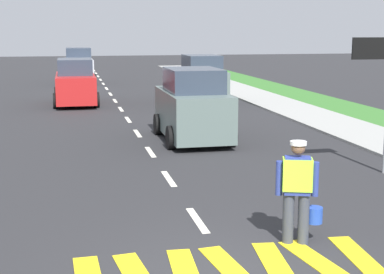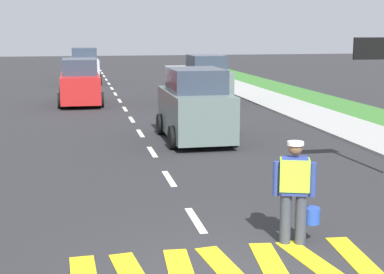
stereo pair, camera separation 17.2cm
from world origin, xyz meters
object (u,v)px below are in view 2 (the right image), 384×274
object	(u,v)px
lane_direction_sign	(382,72)
car_oncoming_second	(80,83)
car_outgoing_ahead	(195,107)
car_oncoming_third	(84,67)
road_worker	(296,187)
car_parked_far	(206,81)

from	to	relation	value
lane_direction_sign	car_oncoming_second	xyz separation A→B (m)	(-6.74, 14.64, -1.45)
car_outgoing_ahead	car_oncoming_second	xyz separation A→B (m)	(-3.37, 9.66, -0.07)
lane_direction_sign	car_oncoming_third	xyz separation A→B (m)	(-6.36, 24.99, -1.36)
car_oncoming_second	car_outgoing_ahead	bearing A→B (deg)	-70.76
road_worker	car_oncoming_second	world-z (taller)	car_oncoming_second
lane_direction_sign	car_parked_far	distance (m)	14.04
car_parked_far	car_oncoming_second	bearing A→B (deg)	172.93
lane_direction_sign	car_outgoing_ahead	distance (m)	6.17
road_worker	lane_direction_sign	distance (m)	5.50
car_oncoming_second	car_oncoming_third	bearing A→B (deg)	87.92
lane_direction_sign	car_parked_far	xyz separation A→B (m)	(-1.02, 13.93, -1.38)
road_worker	car_oncoming_third	xyz separation A→B (m)	(-2.78, 28.90, 0.11)
road_worker	car_parked_far	bearing A→B (deg)	81.85
car_oncoming_third	road_worker	bearing A→B (deg)	-84.51
road_worker	car_parked_far	world-z (taller)	car_parked_far
lane_direction_sign	car_oncoming_third	bearing A→B (deg)	104.27
road_worker	lane_direction_sign	bearing A→B (deg)	47.52
car_outgoing_ahead	car_parked_far	bearing A→B (deg)	75.36
road_worker	car_outgoing_ahead	distance (m)	8.89
road_worker	lane_direction_sign	world-z (taller)	lane_direction_sign
car_outgoing_ahead	car_parked_far	xyz separation A→B (m)	(2.34, 8.95, -0.00)
road_worker	car_oncoming_third	world-z (taller)	car_oncoming_third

